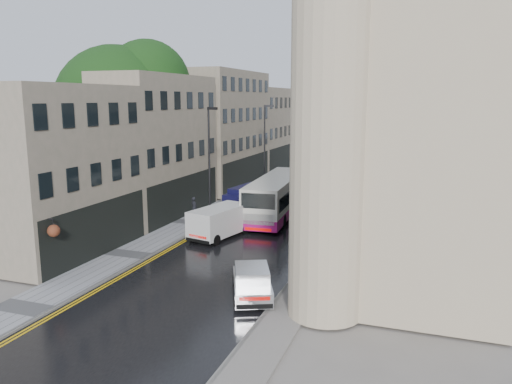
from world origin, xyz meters
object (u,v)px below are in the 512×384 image
Objects in this scene: tree_near at (118,129)px; white_van at (193,225)px; cream_bus at (251,205)px; silver_hatchback at (236,293)px; lamp_post_near at (209,165)px; lamp_post_far at (265,149)px; tree_far at (195,129)px; white_lorry at (327,183)px; pedestrian at (194,208)px; navy_van at (228,204)px.

tree_near reaches higher than white_van.
cream_bus is 3.01× the size of silver_hatchback.
lamp_post_near reaches higher than lamp_post_far.
tree_far is 1.78× the size of white_lorry.
pedestrian is 3.78m from lamp_post_near.
white_lorry is 12.40m from lamp_post_near.
lamp_post_near is at bearing -128.49° from white_lorry.
lamp_post_near is (7.49, -12.90, -1.85)m from tree_far.
lamp_post_far is at bearing 4.10° from tree_far.
lamp_post_near is (7.79, 0.10, -2.56)m from tree_near.
cream_bus is 2.13m from navy_van.
tree_near is 1.18× the size of cream_bus.
pedestrian reaches higher than silver_hatchback.
white_van is (8.61, -18.00, -5.14)m from tree_far.
lamp_post_far is at bearing 150.42° from white_lorry.
cream_bus is 14.90m from silver_hatchback.
tree_near is at bearing -140.36° from lamp_post_far.
white_lorry reaches higher than cream_bus.
tree_near is 21.93m from silver_hatchback.
cream_bus is 2.22× the size of navy_van.
tree_far is at bearing 125.62° from cream_bus.
tree_near reaches higher than lamp_post_far.
white_lorry is (3.64, 9.97, 0.23)m from cream_bus.
lamp_post_far reaches higher than white_van.
pedestrian is at bearing -64.58° from tree_far.
lamp_post_far reaches higher than silver_hatchback.
tree_near is 12.33m from cream_bus.
white_lorry is (14.76, 10.04, -5.09)m from tree_near.
lamp_post_far is (-1.26, 18.53, 3.29)m from white_van.
cream_bus reaches higher than silver_hatchback.
tree_far is 15.40m from white_lorry.
tree_near is 8.33× the size of pedestrian.
tree_far is (0.30, 13.00, -0.72)m from tree_near.
tree_near is at bearing -157.33° from lamp_post_near.
lamp_post_near is 1.00× the size of lamp_post_far.
silver_hatchback is at bearing -76.78° from cream_bus.
pedestrian is (-9.35, 14.57, 0.20)m from silver_hatchback.
tree_near is 3.56× the size of silver_hatchback.
silver_hatchback is at bearing -94.80° from lamp_post_far.
tree_far reaches higher than navy_van.
silver_hatchback is 28.98m from lamp_post_far.
navy_van is at bearing 160.45° from cream_bus.
cream_bus is at bearing 0.39° from tree_near.
cream_bus is 7.05× the size of pedestrian.
silver_hatchback is at bearing -40.91° from white_van.
cream_bus is at bearing -50.06° from tree_far.
white_van reaches higher than pedestrian.
lamp_post_far is at bearing 100.14° from cream_bus.
tree_near is at bearing 163.47° from white_van.
silver_hatchback is at bearing -60.55° from tree_far.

